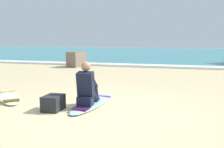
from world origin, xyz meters
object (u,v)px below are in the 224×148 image
at_px(surfboard_main, 93,103).
at_px(surfboard_spare_near, 9,97).
at_px(surfer_seated, 87,88).
at_px(beach_bag, 53,103).
at_px(shoreline_rock, 77,59).

xyz_separation_m(surfboard_main, surfboard_spare_near, (-2.28, -0.03, 0.00)).
distance_m(surfer_seated, beach_bag, 0.78).
bearing_deg(surfboard_main, beach_bag, -131.24).
bearing_deg(surfer_seated, surfboard_main, 84.98).
height_order(surfboard_main, shoreline_rock, shoreline_rock).
bearing_deg(surfer_seated, beach_bag, -145.05).
height_order(surfboard_main, surfer_seated, surfer_seated).
bearing_deg(shoreline_rock, beach_bag, -68.87).
bearing_deg(surfer_seated, shoreline_rock, 115.96).
bearing_deg(surfer_seated, surfboard_spare_near, 173.41).
relative_size(surfboard_main, surfboard_spare_near, 1.21).
xyz_separation_m(surfboard_spare_near, beach_bag, (1.66, -0.68, 0.12)).
relative_size(surfer_seated, surfboard_spare_near, 0.54).
distance_m(surfer_seated, shoreline_rock, 8.38).
bearing_deg(beach_bag, surfer_seated, 34.95).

